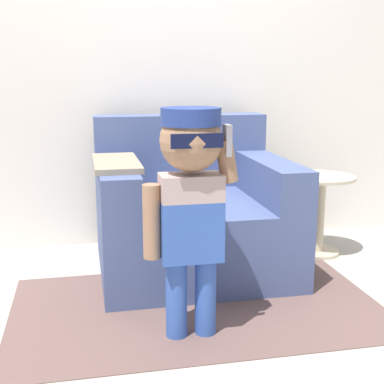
# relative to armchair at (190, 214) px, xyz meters

# --- Properties ---
(ground_plane) EXTENTS (10.00, 10.00, 0.00)m
(ground_plane) POSITION_rel_armchair_xyz_m (-0.12, -0.20, -0.33)
(ground_plane) COLOR #ADA89E
(wall_back) EXTENTS (10.00, 0.05, 2.60)m
(wall_back) POSITION_rel_armchair_xyz_m (-0.12, 0.58, 0.97)
(wall_back) COLOR silver
(wall_back) RESTS_ON ground_plane
(armchair) EXTENTS (1.11, 1.03, 0.89)m
(armchair) POSITION_rel_armchair_xyz_m (0.00, 0.00, 0.00)
(armchair) COLOR #475684
(armchair) RESTS_ON ground_plane
(person_child) EXTENTS (0.41, 0.31, 1.01)m
(person_child) POSITION_rel_armchair_xyz_m (-0.18, -0.86, 0.35)
(person_child) COLOR #3356AD
(person_child) RESTS_ON ground_plane
(side_table) EXTENTS (0.44, 0.44, 0.51)m
(side_table) POSITION_rel_armchair_xyz_m (0.85, 0.07, -0.02)
(side_table) COLOR beige
(side_table) RESTS_ON ground_plane
(rug) EXTENTS (1.83, 1.09, 0.01)m
(rug) POSITION_rel_armchair_xyz_m (-0.09, -0.58, -0.32)
(rug) COLOR brown
(rug) RESTS_ON ground_plane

